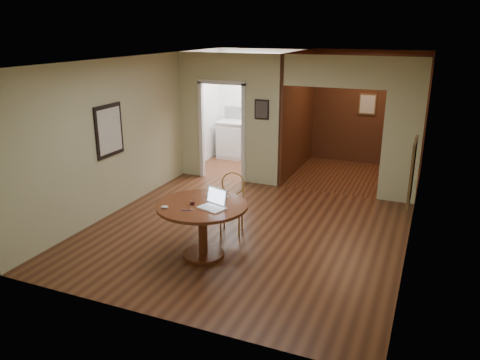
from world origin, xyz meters
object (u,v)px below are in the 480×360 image
at_px(dining_table, 203,218).
at_px(chair, 232,200).
at_px(open_laptop, 214,203).
at_px(closed_laptop, 215,197).

xyz_separation_m(dining_table, chair, (0.04, 0.95, -0.05)).
bearing_deg(open_laptop, closed_laptop, 132.21).
height_order(dining_table, chair, chair).
height_order(chair, open_laptop, open_laptop).
distance_m(chair, closed_laptop, 0.69).
bearing_deg(open_laptop, chair, 117.61).
height_order(open_laptop, closed_laptop, open_laptop).
relative_size(dining_table, chair, 1.30).
bearing_deg(closed_laptop, open_laptop, -54.26).
bearing_deg(open_laptop, dining_table, -170.25).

